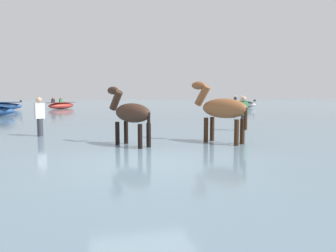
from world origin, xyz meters
TOP-DOWN VIEW (x-y plane):
  - ground_plane at (0.00, 0.00)m, footprint 120.00×120.00m
  - water_surface at (0.00, 10.00)m, footprint 90.00×90.00m
  - horse_lead_dark_bay at (-0.00, 2.31)m, footprint 1.29×1.67m
  - horse_trailing_chestnut at (2.77, 2.21)m, footprint 1.46×1.78m
  - boat_far_inshore at (-3.48, 23.81)m, footprint 2.61×2.39m
  - boat_near_starboard at (13.21, 22.02)m, footprint 2.05×3.61m
  - person_onlooker_right at (-2.85, 5.12)m, footprint 0.37×0.31m
  - person_spectator_far at (4.85, 4.92)m, footprint 0.22×0.33m

SIDE VIEW (x-z plane):
  - ground_plane at x=0.00m, z-range 0.00..0.00m
  - water_surface at x=0.00m, z-range 0.00..0.26m
  - boat_far_inshore at x=-3.48m, z-range 0.03..1.09m
  - boat_near_starboard at x=13.21m, z-range 0.03..1.17m
  - person_onlooker_right at x=-2.85m, z-range 0.05..1.68m
  - person_spectator_far at x=4.85m, z-range 0.05..1.68m
  - horse_lead_dark_bay at x=0.00m, z-range 0.18..2.16m
  - horse_trailing_chestnut at x=2.77m, z-range 0.20..2.34m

